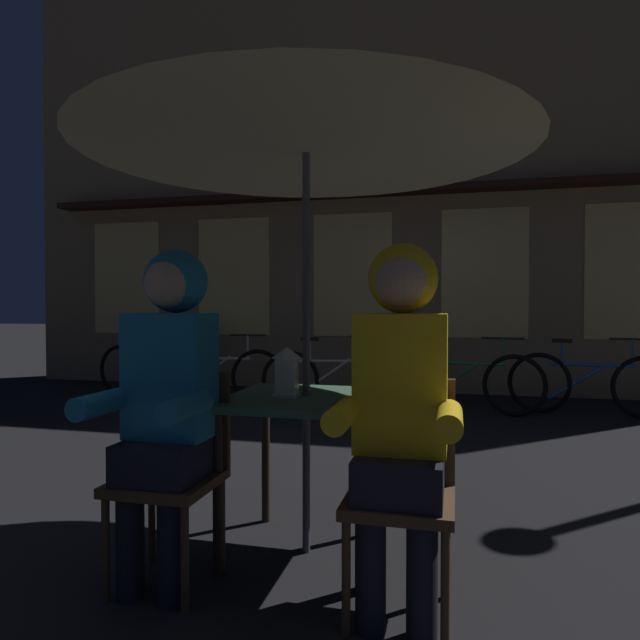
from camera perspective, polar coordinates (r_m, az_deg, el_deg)
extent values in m
plane|color=black|center=(2.84, -1.41, -22.67)|extent=(60.00, 60.00, 0.00)
cube|color=#42664C|center=(2.63, -1.42, -8.14)|extent=(0.72, 0.72, 0.04)
cylinder|color=#2D2319|center=(2.54, -10.44, -17.14)|extent=(0.04, 0.04, 0.70)
cylinder|color=#2D2319|center=(2.36, 4.17, -18.52)|extent=(0.04, 0.04, 0.70)
cylinder|color=#2D2319|center=(3.09, -5.59, -13.74)|extent=(0.04, 0.04, 0.70)
cylinder|color=#2D2319|center=(2.95, 6.23, -14.47)|extent=(0.04, 0.04, 0.70)
cylinder|color=#4C4C51|center=(2.59, -1.43, 0.67)|extent=(0.04, 0.04, 2.25)
cone|color=tan|center=(2.75, -1.44, 20.56)|extent=(2.10, 2.10, 0.38)
sphere|color=#4C4C51|center=(2.83, -1.44, 24.78)|extent=(0.06, 0.06, 0.06)
cube|color=white|center=(2.60, -3.40, -7.67)|extent=(0.11, 0.11, 0.02)
cube|color=white|center=(2.59, -3.40, -5.74)|extent=(0.09, 0.09, 0.16)
pyramid|color=white|center=(2.58, -3.41, -3.37)|extent=(0.11, 0.11, 0.06)
cube|color=#513823|center=(2.48, -15.47, -15.75)|extent=(0.40, 0.40, 0.04)
cylinder|color=#513823|center=(2.34, -13.69, -22.68)|extent=(0.03, 0.03, 0.41)
cylinder|color=#513823|center=(2.50, -21.12, -21.08)|extent=(0.03, 0.03, 0.41)
cylinder|color=#513823|center=(2.62, -10.05, -19.94)|extent=(0.03, 0.03, 0.41)
cylinder|color=#513823|center=(2.77, -16.87, -18.80)|extent=(0.03, 0.03, 0.41)
cube|color=#513823|center=(2.58, -13.46, -9.77)|extent=(0.40, 0.03, 0.42)
cube|color=#513823|center=(2.20, 8.18, -17.95)|extent=(0.40, 0.40, 0.04)
cylinder|color=#513823|center=(2.12, 12.73, -25.34)|extent=(0.03, 0.03, 0.41)
cylinder|color=#513823|center=(2.15, 2.69, -24.88)|extent=(0.03, 0.03, 0.41)
cylinder|color=#513823|center=(2.43, 12.88, -21.74)|extent=(0.03, 0.03, 0.41)
cylinder|color=#513823|center=(2.46, 4.33, -21.43)|extent=(0.03, 0.03, 0.41)
cube|color=#513823|center=(2.31, 8.65, -11.05)|extent=(0.40, 0.03, 0.42)
cylinder|color=black|center=(2.40, -15.00, -21.51)|extent=(0.11, 0.11, 0.45)
cylinder|color=black|center=(2.49, -18.89, -20.71)|extent=(0.11, 0.11, 0.45)
cube|color=black|center=(2.45, -15.48, -13.51)|extent=(0.32, 0.36, 0.16)
cube|color=teal|center=(2.42, -15.07, -5.48)|extent=(0.34, 0.22, 0.52)
cylinder|color=teal|center=(2.16, -13.66, -8.72)|extent=(0.09, 0.30, 0.09)
cylinder|color=teal|center=(2.34, -21.59, -7.98)|extent=(0.09, 0.30, 0.09)
sphere|color=tan|center=(2.40, -15.12, 3.67)|extent=(0.21, 0.21, 0.21)
sphere|color=teal|center=(2.45, -14.56, 3.87)|extent=(0.27, 0.27, 0.27)
cylinder|color=black|center=(2.15, 10.42, -24.29)|extent=(0.11, 0.11, 0.45)
cylinder|color=black|center=(2.17, 5.21, -24.06)|extent=(0.11, 0.11, 0.45)
cube|color=black|center=(2.17, 8.19, -15.45)|extent=(0.32, 0.36, 0.16)
cube|color=yellow|center=(2.13, 8.32, -6.36)|extent=(0.34, 0.22, 0.52)
cylinder|color=yellow|center=(1.92, 13.12, -9.96)|extent=(0.09, 0.30, 0.09)
cylinder|color=yellow|center=(1.96, 2.36, -9.71)|extent=(0.09, 0.30, 0.09)
sphere|color=tan|center=(2.12, 8.36, 4.03)|extent=(0.21, 0.21, 0.21)
sphere|color=yellow|center=(2.17, 8.48, 4.23)|extent=(0.27, 0.27, 0.27)
cube|color=#937A56|center=(8.26, 3.74, 14.95)|extent=(10.00, 0.60, 6.20)
cube|color=#F4D17A|center=(9.06, -19.21, 4.07)|extent=(1.10, 0.02, 1.70)
cube|color=#F4D17A|center=(8.24, -8.85, 4.41)|extent=(1.10, 0.02, 1.70)
cube|color=#F4D17A|center=(7.73, 3.32, 4.62)|extent=(1.10, 0.02, 1.70)
cube|color=#F4D17A|center=(7.62, 16.50, 4.62)|extent=(1.10, 0.02, 1.70)
cube|color=#F4D17A|center=(7.90, 29.40, 4.39)|extent=(1.10, 0.02, 1.70)
cube|color=#331914|center=(7.74, 3.14, 12.84)|extent=(9.00, 0.36, 0.08)
torus|color=black|center=(7.11, -13.68, -5.38)|extent=(0.66, 0.15, 0.66)
torus|color=black|center=(7.75, -19.83, -4.87)|extent=(0.66, 0.15, 0.66)
cylinder|color=#B78419|center=(7.39, -16.90, -3.46)|extent=(0.83, 0.16, 0.04)
cylinder|color=#B78419|center=(7.49, -17.62, -4.80)|extent=(0.60, 0.12, 0.44)
cylinder|color=#B78419|center=(7.57, -18.59, -2.46)|extent=(0.02, 0.02, 0.24)
cube|color=black|center=(7.56, -18.60, -1.47)|extent=(0.21, 0.11, 0.04)
cylinder|color=#B78419|center=(7.15, -14.49, -2.49)|extent=(0.02, 0.02, 0.28)
cylinder|color=black|center=(7.14, -14.50, -1.37)|extent=(0.44, 0.09, 0.02)
torus|color=black|center=(6.62, -6.39, -5.84)|extent=(0.66, 0.10, 0.66)
torus|color=black|center=(6.96, -14.54, -5.52)|extent=(0.66, 0.10, 0.66)
cylinder|color=#ADA89E|center=(6.75, -10.58, -3.89)|extent=(0.84, 0.10, 0.04)
cylinder|color=#ADA89E|center=(6.81, -11.55, -5.38)|extent=(0.61, 0.08, 0.44)
cylinder|color=#ADA89E|center=(6.84, -12.84, -2.82)|extent=(0.02, 0.02, 0.24)
cube|color=black|center=(6.83, -12.84, -1.73)|extent=(0.21, 0.10, 0.04)
cylinder|color=#ADA89E|center=(6.61, -7.42, -2.76)|extent=(0.02, 0.02, 0.28)
cylinder|color=black|center=(6.61, -7.42, -1.55)|extent=(0.44, 0.06, 0.02)
torus|color=black|center=(6.33, 6.22, -6.17)|extent=(0.66, 0.18, 0.66)
torus|color=black|center=(6.35, -3.07, -6.14)|extent=(0.66, 0.18, 0.66)
cylinder|color=#ADA89E|center=(6.29, 1.57, -4.24)|extent=(0.83, 0.20, 0.04)
cylinder|color=#ADA89E|center=(6.32, 0.45, -5.88)|extent=(0.60, 0.15, 0.44)
cylinder|color=#ADA89E|center=(6.29, -1.03, -3.14)|extent=(0.02, 0.02, 0.24)
cube|color=black|center=(6.28, -1.03, -1.96)|extent=(0.21, 0.12, 0.04)
cylinder|color=#ADA89E|center=(6.29, 5.11, -2.97)|extent=(0.02, 0.02, 0.28)
cylinder|color=black|center=(6.28, 5.11, -1.69)|extent=(0.44, 0.11, 0.02)
torus|color=black|center=(6.24, 19.34, -6.34)|extent=(0.66, 0.15, 0.66)
torus|color=black|center=(6.37, 10.09, -6.13)|extent=(0.66, 0.15, 0.66)
cylinder|color=#236B3D|center=(6.26, 14.67, -4.31)|extent=(0.83, 0.16, 0.04)
cylinder|color=#236B3D|center=(6.30, 13.55, -5.93)|extent=(0.60, 0.12, 0.44)
cylinder|color=#236B3D|center=(6.30, 12.10, -3.17)|extent=(0.02, 0.02, 0.24)
cube|color=black|center=(6.29, 12.10, -1.99)|extent=(0.21, 0.11, 0.04)
cylinder|color=#236B3D|center=(6.21, 18.23, -3.08)|extent=(0.02, 0.02, 0.28)
cylinder|color=black|center=(6.20, 18.24, -1.79)|extent=(0.44, 0.09, 0.02)
torus|color=black|center=(6.54, 21.57, -6.01)|extent=(0.66, 0.13, 0.66)
cylinder|color=#1E4C93|center=(6.55, 26.06, -4.16)|extent=(0.83, 0.14, 0.04)
cylinder|color=#1E4C93|center=(6.56, 24.98, -5.73)|extent=(0.61, 0.11, 0.44)
cylinder|color=#1E4C93|center=(6.52, 23.57, -3.10)|extent=(0.02, 0.02, 0.24)
cube|color=black|center=(6.51, 23.58, -1.96)|extent=(0.21, 0.10, 0.04)
cylinder|color=#1E4C93|center=(6.58, 29.44, -2.94)|extent=(0.02, 0.02, 0.28)
cylinder|color=black|center=(6.58, 29.45, -1.72)|extent=(0.44, 0.08, 0.02)
cylinder|color=brown|center=(7.99, -12.71, -5.79)|extent=(0.36, 0.36, 0.34)
sphere|color=#285B2D|center=(7.94, -12.73, -2.57)|extent=(0.60, 0.60, 0.60)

